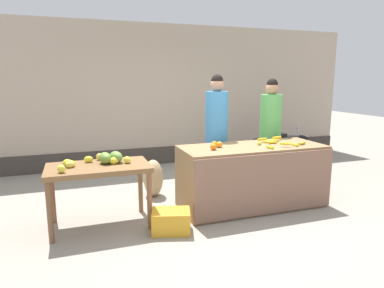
{
  "coord_description": "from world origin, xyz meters",
  "views": [
    {
      "loc": [
        -1.78,
        -4.06,
        1.77
      ],
      "look_at": [
        -0.31,
        0.15,
        0.91
      ],
      "focal_mm": 31.82,
      "sensor_mm": 36.0,
      "label": 1
    }
  ],
  "objects": [
    {
      "name": "ground_plane",
      "position": [
        0.0,
        0.0,
        0.0
      ],
      "size": [
        24.0,
        24.0,
        0.0
      ],
      "primitive_type": "plane",
      "color": "gray"
    },
    {
      "name": "market_wall_back",
      "position": [
        0.0,
        2.89,
        1.4
      ],
      "size": [
        8.59,
        0.23,
        2.86
      ],
      "color": "tan",
      "rests_on": "ground"
    },
    {
      "name": "fruit_stall_counter",
      "position": [
        0.52,
        -0.01,
        0.43
      ],
      "size": [
        2.0,
        0.82,
        0.86
      ],
      "color": "olive",
      "rests_on": "ground"
    },
    {
      "name": "side_table_wooden",
      "position": [
        -1.54,
        0.0,
        0.66
      ],
      "size": [
        1.2,
        0.68,
        0.76
      ],
      "color": "brown",
      "rests_on": "ground"
    },
    {
      "name": "banana_bunch_pile",
      "position": [
        0.89,
        0.01,
        0.89
      ],
      "size": [
        0.7,
        0.55,
        0.07
      ],
      "color": "gold",
      "rests_on": "fruit_stall_counter"
    },
    {
      "name": "orange_pile",
      "position": [
        -0.03,
        0.01,
        0.9
      ],
      "size": [
        0.22,
        0.26,
        0.09
      ],
      "color": "orange",
      "rests_on": "fruit_stall_counter"
    },
    {
      "name": "mango_papaya_pile",
      "position": [
        -1.48,
        0.06,
        0.82
      ],
      "size": [
        0.86,
        0.57,
        0.14
      ],
      "color": "#EAC849",
      "rests_on": "side_table_wooden"
    },
    {
      "name": "vendor_woman_blue_shirt",
      "position": [
        0.26,
        0.64,
        0.93
      ],
      "size": [
        0.34,
        0.34,
        1.84
      ],
      "color": "#33333D",
      "rests_on": "ground"
    },
    {
      "name": "vendor_woman_green_shirt",
      "position": [
        1.23,
        0.7,
        0.89
      ],
      "size": [
        0.34,
        0.34,
        1.77
      ],
      "color": "#33333D",
      "rests_on": "ground"
    },
    {
      "name": "parked_motorcycle",
      "position": [
        2.06,
        1.66,
        0.4
      ],
      "size": [
        1.6,
        0.18,
        0.88
      ],
      "color": "black",
      "rests_on": "ground"
    },
    {
      "name": "produce_crate",
      "position": [
        -0.78,
        -0.45,
        0.13
      ],
      "size": [
        0.51,
        0.43,
        0.26
      ],
      "primitive_type": "cube",
      "rotation": [
        0.0,
        0.0,
        -0.29
      ],
      "color": "gold",
      "rests_on": "ground"
    },
    {
      "name": "produce_sack",
      "position": [
        -0.7,
        0.84,
        0.28
      ],
      "size": [
        0.36,
        0.41,
        0.57
      ],
      "primitive_type": "ellipsoid",
      "rotation": [
        0.0,
        0.0,
        1.39
      ],
      "color": "tan",
      "rests_on": "ground"
    }
  ]
}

